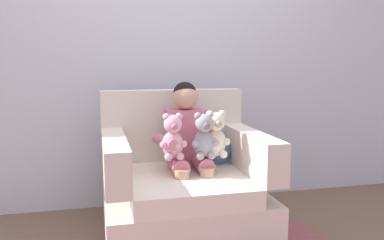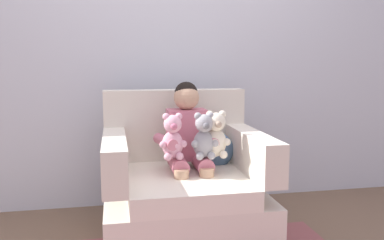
% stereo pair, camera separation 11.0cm
% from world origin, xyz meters
% --- Properties ---
extents(ground_plane, '(8.00, 8.00, 0.00)m').
position_xyz_m(ground_plane, '(0.00, 0.00, 0.00)').
color(ground_plane, brown).
extents(back_wall, '(6.00, 0.10, 2.60)m').
position_xyz_m(back_wall, '(0.00, 0.72, 1.30)').
color(back_wall, silver).
rests_on(back_wall, ground).
extents(armchair, '(1.02, 0.93, 0.94)m').
position_xyz_m(armchair, '(0.00, 0.04, 0.31)').
color(armchair, silver).
rests_on(armchair, ground).
extents(seated_child, '(0.45, 0.39, 0.82)m').
position_xyz_m(seated_child, '(0.04, 0.08, 0.64)').
color(seated_child, '#C66B7F').
rests_on(seated_child, armchair).
extents(plush_pink, '(0.17, 0.14, 0.29)m').
position_xyz_m(plush_pink, '(-0.08, -0.05, 0.67)').
color(plush_pink, '#EAA8BC').
rests_on(plush_pink, armchair).
extents(plush_cream, '(0.18, 0.14, 0.30)m').
position_xyz_m(plush_cream, '(0.19, -0.06, 0.68)').
color(plush_cream, silver).
rests_on(plush_cream, armchair).
extents(plush_grey, '(0.17, 0.14, 0.29)m').
position_xyz_m(plush_grey, '(0.11, -0.08, 0.67)').
color(plush_grey, '#9E9EA3').
rests_on(plush_grey, armchair).
extents(throw_pillow, '(0.27, 0.15, 0.26)m').
position_xyz_m(throw_pillow, '(0.25, 0.17, 0.53)').
color(throw_pillow, slate).
rests_on(throw_pillow, armchair).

